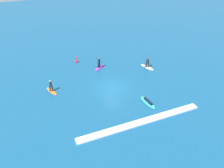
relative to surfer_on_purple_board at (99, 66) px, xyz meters
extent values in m
plane|color=navy|center=(-0.43, -6.10, -0.42)|extent=(120.00, 120.00, 0.00)
ellipsoid|color=purple|center=(0.01, 0.00, -0.37)|extent=(2.41, 2.08, 0.11)
cylinder|color=black|center=(-0.01, 0.17, 0.12)|extent=(0.23, 0.23, 0.87)
cylinder|color=black|center=(0.03, -0.17, 0.12)|extent=(0.23, 0.23, 0.87)
cylinder|color=black|center=(0.01, 0.00, 0.86)|extent=(0.42, 0.42, 0.60)
sphere|color=brown|center=(0.01, 0.00, 1.28)|extent=(0.34, 0.34, 0.24)
cylinder|color=black|center=(-0.26, 0.10, 0.64)|extent=(0.28, 0.34, 1.89)
cube|color=black|center=(-0.26, 0.10, -0.25)|extent=(0.17, 0.20, 0.32)
ellipsoid|color=orange|center=(-8.49, -3.80, -0.39)|extent=(1.28, 2.54, 0.07)
cylinder|color=black|center=(-8.34, -3.84, 0.06)|extent=(0.23, 0.23, 0.83)
cylinder|color=black|center=(-8.64, -3.76, 0.06)|extent=(0.23, 0.23, 0.83)
cylinder|color=black|center=(-8.49, -3.80, 0.79)|extent=(0.38, 0.38, 0.62)
sphere|color=tan|center=(-8.49, -3.80, 1.22)|extent=(0.30, 0.30, 0.24)
ellipsoid|color=#33C6CC|center=(2.25, -11.38, -0.37)|extent=(0.97, 3.01, 0.11)
cylinder|color=black|center=(2.25, -11.43, -0.14)|extent=(0.46, 1.60, 0.35)
sphere|color=brown|center=(2.19, -10.53, -0.12)|extent=(0.23, 0.23, 0.22)
ellipsoid|color=white|center=(7.16, -2.97, -0.37)|extent=(1.44, 2.79, 0.10)
cylinder|color=black|center=(7.31, -3.02, 0.08)|extent=(0.23, 0.23, 0.79)
cylinder|color=black|center=(7.01, -2.93, 0.08)|extent=(0.23, 0.23, 0.79)
cylinder|color=black|center=(7.16, -2.97, 0.76)|extent=(0.43, 0.43, 0.58)
sphere|color=brown|center=(7.16, -2.97, 1.17)|extent=(0.29, 0.29, 0.23)
cylinder|color=black|center=(6.85, -2.90, 0.69)|extent=(0.38, 0.14, 1.99)
cube|color=black|center=(6.85, -2.90, -0.26)|extent=(0.21, 0.11, 0.32)
sphere|color=red|center=(-2.78, 3.44, -0.31)|extent=(0.46, 0.46, 0.46)
cylinder|color=red|center=(-2.78, 3.44, 0.09)|extent=(0.15, 0.15, 1.02)
cube|color=white|center=(-0.43, -14.43, -0.33)|extent=(15.46, 0.90, 0.18)
camera|label=1|loc=(-12.06, -32.65, 17.96)|focal=39.01mm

